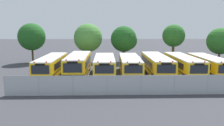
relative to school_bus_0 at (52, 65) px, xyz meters
The scene contains 15 objects.
ground_plane 10.29m from the school_bus_0, ahead, with size 160.00×160.00×0.00m, color #38383D.
school_bus_0 is the anchor object (origin of this frame).
school_bus_1 3.39m from the school_bus_0, ahead, with size 2.70×9.89×2.79m.
school_bus_2 6.80m from the school_bus_0, ahead, with size 2.63×9.32×2.57m.
school_bus_3 10.11m from the school_bus_0, ahead, with size 2.70×9.62×2.51m.
school_bus_4 13.62m from the school_bus_0, ahead, with size 2.67×10.43×2.62m.
school_bus_5 17.02m from the school_bus_0, ahead, with size 2.64×10.38×2.60m.
school_bus_6 20.37m from the school_bus_0, ahead, with size 2.65×9.62×2.52m.
tree_0 12.46m from the school_bus_0, 118.63° to the left, with size 4.64×4.64×6.79m.
tree_1 11.56m from the school_bus_0, 69.67° to the left, with size 4.86×4.86×6.73m.
tree_2 15.27m from the school_bus_0, 46.88° to the left, with size 4.58×4.50×6.32m.
tree_3 22.61m from the school_bus_0, 31.42° to the left, with size 3.99×3.99×6.59m.
tree_4 28.05m from the school_bus_0, 20.02° to the left, with size 4.49×4.49×6.00m.
chainlink_fence 13.40m from the school_bus_0, 40.16° to the right, with size 25.27×0.07×1.89m.
traffic_cone 17.82m from the school_bus_0, 23.31° to the right, with size 0.42×0.42×0.55m, color #EA5914.
Camera 1 is at (-3.22, -29.88, 6.48)m, focal length 37.46 mm.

